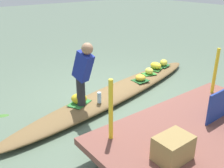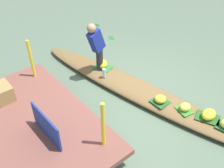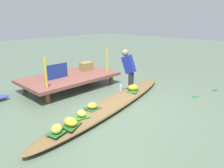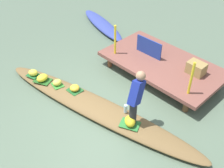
{
  "view_description": "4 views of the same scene",
  "coord_description": "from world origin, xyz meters",
  "px_view_note": "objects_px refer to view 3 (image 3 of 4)",
  "views": [
    {
      "loc": [
        3.18,
        3.95,
        2.44
      ],
      "look_at": [
        0.41,
        0.38,
        0.54
      ],
      "focal_mm": 41.18,
      "sensor_mm": 36.0,
      "label": 1
    },
    {
      "loc": [
        -3.11,
        3.22,
        3.64
      ],
      "look_at": [
        0.24,
        0.43,
        0.29
      ],
      "focal_mm": 40.97,
      "sensor_mm": 36.0,
      "label": 2
    },
    {
      "loc": [
        -3.88,
        -3.75,
        2.33
      ],
      "look_at": [
        0.25,
        0.27,
        0.54
      ],
      "focal_mm": 34.51,
      "sensor_mm": 36.0,
      "label": 3
    },
    {
      "loc": [
        3.68,
        -3.06,
        4.63
      ],
      "look_at": [
        -0.08,
        0.62,
        0.41
      ],
      "focal_mm": 44.82,
      "sensor_mm": 36.0,
      "label": 4
    }
  ],
  "objects_px": {
    "banana_bunch_2": "(57,129)",
    "market_banner": "(56,71)",
    "vendor_boat": "(113,104)",
    "vendor_person": "(129,68)",
    "banana_bunch_0": "(133,88)",
    "water_bottle": "(121,88)",
    "banana_bunch_1": "(71,122)",
    "banana_bunch_3": "(82,114)",
    "banana_bunch_4": "(92,106)",
    "produce_crate": "(86,66)"
  },
  "relations": [
    {
      "from": "banana_bunch_2",
      "to": "market_banner",
      "type": "height_order",
      "value": "market_banner"
    },
    {
      "from": "banana_bunch_3",
      "to": "water_bottle",
      "type": "bearing_deg",
      "value": 15.46
    },
    {
      "from": "banana_bunch_2",
      "to": "vendor_person",
      "type": "xyz_separation_m",
      "value": [
        2.95,
        0.69,
        0.61
      ]
    },
    {
      "from": "banana_bunch_1",
      "to": "vendor_boat",
      "type": "bearing_deg",
      "value": 12.93
    },
    {
      "from": "banana_bunch_0",
      "to": "market_banner",
      "type": "height_order",
      "value": "market_banner"
    },
    {
      "from": "vendor_boat",
      "to": "banana_bunch_0",
      "type": "relative_size",
      "value": 18.55
    },
    {
      "from": "banana_bunch_2",
      "to": "banana_bunch_0",
      "type": "bearing_deg",
      "value": 10.03
    },
    {
      "from": "vendor_boat",
      "to": "banana_bunch_3",
      "type": "relative_size",
      "value": 24.78
    },
    {
      "from": "banana_bunch_4",
      "to": "vendor_person",
      "type": "xyz_separation_m",
      "value": [
        1.71,
        0.29,
        0.62
      ]
    },
    {
      "from": "banana_bunch_0",
      "to": "banana_bunch_3",
      "type": "bearing_deg",
      "value": -171.93
    },
    {
      "from": "banana_bunch_3",
      "to": "water_bottle",
      "type": "xyz_separation_m",
      "value": [
        1.88,
        0.52,
        0.02
      ]
    },
    {
      "from": "banana_bunch_4",
      "to": "market_banner",
      "type": "distance_m",
      "value": 2.33
    },
    {
      "from": "banana_bunch_2",
      "to": "produce_crate",
      "type": "relative_size",
      "value": 0.56
    },
    {
      "from": "water_bottle",
      "to": "banana_bunch_1",
      "type": "bearing_deg",
      "value": -163.32
    },
    {
      "from": "vendor_person",
      "to": "water_bottle",
      "type": "xyz_separation_m",
      "value": [
        -0.31,
        0.04,
        -0.59
      ]
    },
    {
      "from": "produce_crate",
      "to": "vendor_person",
      "type": "bearing_deg",
      "value": -93.04
    },
    {
      "from": "water_bottle",
      "to": "produce_crate",
      "type": "distance_m",
      "value": 2.17
    },
    {
      "from": "banana_bunch_3",
      "to": "banana_bunch_4",
      "type": "xyz_separation_m",
      "value": [
        0.47,
        0.18,
        -0.01
      ]
    },
    {
      "from": "banana_bunch_0",
      "to": "banana_bunch_4",
      "type": "distance_m",
      "value": 1.73
    },
    {
      "from": "vendor_person",
      "to": "water_bottle",
      "type": "bearing_deg",
      "value": 172.27
    },
    {
      "from": "vendor_boat",
      "to": "water_bottle",
      "type": "xyz_separation_m",
      "value": [
        0.67,
        0.31,
        0.2
      ]
    },
    {
      "from": "vendor_boat",
      "to": "market_banner",
      "type": "height_order",
      "value": "market_banner"
    },
    {
      "from": "water_bottle",
      "to": "vendor_person",
      "type": "bearing_deg",
      "value": -7.73
    },
    {
      "from": "vendor_boat",
      "to": "banana_bunch_2",
      "type": "height_order",
      "value": "banana_bunch_2"
    },
    {
      "from": "banana_bunch_0",
      "to": "water_bottle",
      "type": "xyz_separation_m",
      "value": [
        -0.32,
        0.21,
        0.0
      ]
    },
    {
      "from": "banana_bunch_0",
      "to": "vendor_person",
      "type": "distance_m",
      "value": 0.62
    },
    {
      "from": "banana_bunch_2",
      "to": "produce_crate",
      "type": "height_order",
      "value": "produce_crate"
    },
    {
      "from": "banana_bunch_2",
      "to": "market_banner",
      "type": "relative_size",
      "value": 0.3
    },
    {
      "from": "vendor_boat",
      "to": "banana_bunch_4",
      "type": "bearing_deg",
      "value": 170.9
    },
    {
      "from": "banana_bunch_1",
      "to": "banana_bunch_2",
      "type": "relative_size",
      "value": 1.25
    },
    {
      "from": "banana_bunch_1",
      "to": "water_bottle",
      "type": "bearing_deg",
      "value": 16.68
    },
    {
      "from": "banana_bunch_4",
      "to": "vendor_person",
      "type": "relative_size",
      "value": 0.19
    },
    {
      "from": "market_banner",
      "to": "banana_bunch_4",
      "type": "bearing_deg",
      "value": -102.14
    },
    {
      "from": "banana_bunch_3",
      "to": "market_banner",
      "type": "height_order",
      "value": "market_banner"
    },
    {
      "from": "banana_bunch_2",
      "to": "banana_bunch_4",
      "type": "relative_size",
      "value": 1.03
    },
    {
      "from": "produce_crate",
      "to": "banana_bunch_1",
      "type": "bearing_deg",
      "value": -134.09
    },
    {
      "from": "vendor_boat",
      "to": "vendor_person",
      "type": "bearing_deg",
      "value": 4.84
    },
    {
      "from": "banana_bunch_2",
      "to": "vendor_boat",
      "type": "bearing_deg",
      "value": 11.94
    },
    {
      "from": "banana_bunch_3",
      "to": "water_bottle",
      "type": "height_order",
      "value": "water_bottle"
    },
    {
      "from": "banana_bunch_1",
      "to": "water_bottle",
      "type": "xyz_separation_m",
      "value": [
        2.29,
        0.69,
        0.01
      ]
    },
    {
      "from": "vendor_boat",
      "to": "banana_bunch_2",
      "type": "distance_m",
      "value": 2.03
    },
    {
      "from": "vendor_boat",
      "to": "banana_bunch_2",
      "type": "bearing_deg",
      "value": -178.81
    },
    {
      "from": "banana_bunch_3",
      "to": "produce_crate",
      "type": "height_order",
      "value": "produce_crate"
    },
    {
      "from": "banana_bunch_4",
      "to": "market_banner",
      "type": "relative_size",
      "value": 0.29
    },
    {
      "from": "banana_bunch_1",
      "to": "banana_bunch_2",
      "type": "height_order",
      "value": "banana_bunch_1"
    },
    {
      "from": "banana_bunch_3",
      "to": "banana_bunch_4",
      "type": "distance_m",
      "value": 0.51
    },
    {
      "from": "banana_bunch_4",
      "to": "banana_bunch_3",
      "type": "bearing_deg",
      "value": -158.69
    },
    {
      "from": "vendor_boat",
      "to": "water_bottle",
      "type": "distance_m",
      "value": 0.76
    },
    {
      "from": "banana_bunch_2",
      "to": "banana_bunch_4",
      "type": "distance_m",
      "value": 1.3
    },
    {
      "from": "banana_bunch_2",
      "to": "water_bottle",
      "type": "height_order",
      "value": "water_bottle"
    }
  ]
}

